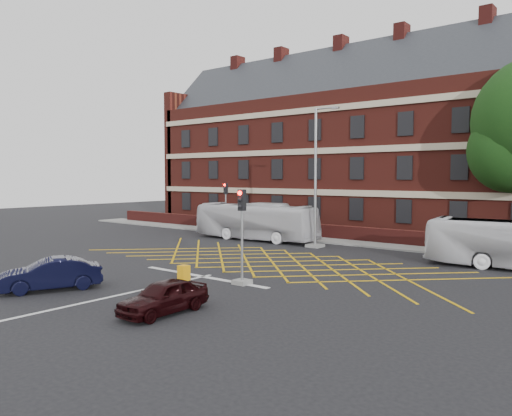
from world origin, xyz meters
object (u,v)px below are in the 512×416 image
Objects in this scene: street_lamp at (316,199)px; traffic_light_near at (242,245)px; car_maroon at (164,297)px; traffic_light_far at (226,212)px; utility_cabinet at (184,275)px; direction_signs at (224,216)px; bus_left at (255,221)px; car_navy at (50,274)px.

traffic_light_near is at bearing -72.94° from street_lamp.
street_lamp reaches higher than car_maroon.
traffic_light_near is 1.00× the size of traffic_light_far.
utility_cabinet is (-2.97, 3.71, -0.17)m from car_maroon.
street_lamp is (-3.71, 12.09, 1.53)m from traffic_light_near.
street_lamp is at bearing 107.06° from traffic_light_near.
traffic_light_near is 20.71m from traffic_light_far.
street_lamp is 11.53m from direction_signs.
car_maroon is 5.59m from traffic_light_near.
car_maroon is at bearing -79.99° from traffic_light_near.
traffic_light_near reaches higher than utility_cabinet.
bus_left is 2.38× the size of traffic_light_near.
direction_signs reaches higher than car_maroon.
traffic_light_far is (-5.15, 2.28, 0.35)m from bus_left.
street_lamp reaches higher than traffic_light_far.
utility_cabinet is (12.50, -16.43, -1.33)m from traffic_light_far.
car_maroon is (6.58, 0.66, -0.08)m from car_navy.
direction_signs is at bearing 166.28° from street_lamp.
car_navy is (3.74, -18.52, -0.73)m from bus_left.
traffic_light_near reaches higher than car_navy.
utility_cabinet is at bearing 74.81° from car_navy.
street_lamp reaches higher than traffic_light_near.
car_navy is at bearing -171.19° from bus_left.
bus_left is at bearing 176.00° from street_lamp.
utility_cabinet is at bearing -52.27° from direction_signs.
street_lamp is (10.81, -2.67, 1.53)m from traffic_light_far.
utility_cabinet is at bearing -155.18° from bus_left.
traffic_light_far is at bearing 127.26° from utility_cabinet.
car_maroon is 0.82× the size of traffic_light_far.
traffic_light_near is at bearing 99.12° from car_maroon.
direction_signs is (-15.70, 20.16, 0.78)m from car_maroon.
bus_left is 2.89× the size of car_maroon.
car_navy is 6.61m from car_maroon.
car_navy is at bearing -96.04° from street_lamp.
traffic_light_near is at bearing 39.58° from utility_cabinet.
direction_signs is (-11.04, 2.70, -1.92)m from street_lamp.
traffic_light_near is 20.89m from direction_signs.
car_maroon is 4.09× the size of utility_cabinet.
traffic_light_far is at bearing 166.12° from street_lamp.
direction_signs is at bearing 134.94° from traffic_light_near.
street_lamp is at bearing -13.72° from direction_signs.
utility_cabinet is at bearing 127.82° from car_maroon.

